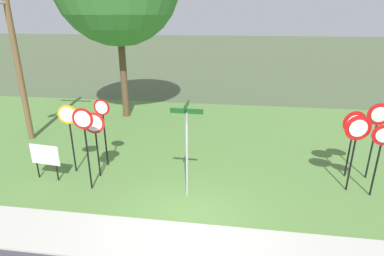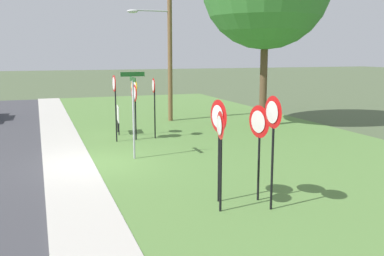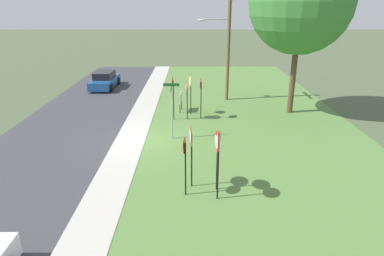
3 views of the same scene
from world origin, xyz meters
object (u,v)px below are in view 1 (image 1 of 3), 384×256
stop_sign_near_right (95,131)px  street_name_post (187,142)px  yield_sign_far_left (377,123)px  notice_board (45,157)px  utility_pole (11,41)px  yield_sign_near_left (357,135)px  yield_sign_near_right (354,129)px  stop_sign_near_left (69,124)px  stop_sign_far_left (103,119)px  stop_sign_far_center (85,132)px  yield_sign_far_right (382,145)px

stop_sign_near_right → street_name_post: street_name_post is taller
yield_sign_far_left → notice_board: bearing=-172.3°
utility_pole → yield_sign_near_left: bearing=-11.1°
yield_sign_near_right → yield_sign_far_left: bearing=-10.0°
notice_board → stop_sign_near_right: bearing=20.6°
stop_sign_near_left → notice_board: (-0.66, -0.63, -0.96)m
stop_sign_far_left → notice_board: (-1.60, -1.26, -0.98)m
yield_sign_near_right → yield_sign_far_left: (0.68, -0.02, 0.23)m
stop_sign_far_center → yield_sign_far_left: 9.29m
stop_sign_near_right → yield_sign_near_left: yield_sign_near_left is taller
yield_sign_far_left → notice_board: (-10.81, -1.61, -1.17)m
stop_sign_far_left → notice_board: stop_sign_far_left is taller
yield_sign_far_left → yield_sign_far_right: bearing=-104.4°
yield_sign_near_left → yield_sign_near_right: (0.24, 0.96, -0.12)m
yield_sign_near_right → yield_sign_far_right: bearing=-80.1°
stop_sign_near_left → stop_sign_near_right: bearing=-21.9°
stop_sign_near_right → stop_sign_far_center: 0.87m
yield_sign_far_right → stop_sign_near_left: bearing=-172.5°
utility_pole → stop_sign_near_left: bearing=-35.6°
stop_sign_near_left → yield_sign_far_left: yield_sign_far_left is taller
stop_sign_near_right → yield_sign_near_left: 8.23m
stop_sign_near_right → yield_sign_far_left: 9.23m
yield_sign_near_left → utility_pole: bearing=163.2°
yield_sign_near_right → yield_sign_far_left: yield_sign_far_left is taller
stop_sign_near_right → notice_board: 1.92m
stop_sign_far_left → street_name_post: size_ratio=0.86×
yield_sign_near_right → yield_sign_far_right: 1.25m
yield_sign_near_left → yield_sign_far_left: bearing=39.9°
stop_sign_far_left → stop_sign_far_center: 1.68m
stop_sign_near_right → stop_sign_far_left: size_ratio=0.91×
stop_sign_near_left → yield_sign_far_right: (9.87, -0.19, -0.06)m
yield_sign_near_left → yield_sign_far_left: yield_sign_far_left is taller
stop_sign_near_right → street_name_post: (3.19, -0.73, 0.08)m
stop_sign_far_left → stop_sign_far_center: size_ratio=0.94×
stop_sign_far_left → yield_sign_far_right: size_ratio=1.09×
stop_sign_far_center → utility_pole: size_ratio=0.34×
stop_sign_near_left → yield_sign_near_left: bearing=-9.3°
stop_sign_near_right → stop_sign_far_left: 0.86m
yield_sign_far_right → utility_pole: 13.92m
stop_sign_far_center → notice_board: (-1.74, 0.41, -1.12)m
utility_pole → street_name_post: bearing=-24.2°
stop_sign_far_left → yield_sign_far_right: 8.97m
notice_board → stop_sign_far_left: bearing=45.0°
stop_sign_near_right → stop_sign_near_left: bearing=163.2°
stop_sign_near_right → yield_sign_far_left: (9.14, 1.20, 0.31)m
street_name_post → stop_sign_far_center: bearing=-177.4°
yield_sign_near_left → street_name_post: street_name_post is taller
yield_sign_near_left → yield_sign_far_right: bearing=-25.2°
yield_sign_far_right → street_name_post: (-5.67, -0.76, 0.04)m
yield_sign_near_right → yield_sign_far_left: size_ratio=0.89×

